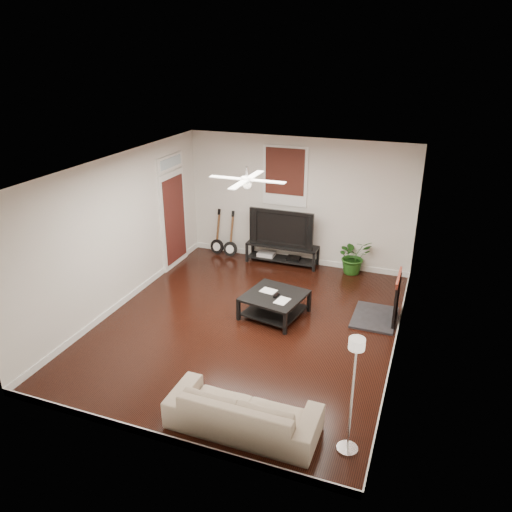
{
  "coord_description": "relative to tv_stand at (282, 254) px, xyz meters",
  "views": [
    {
      "loc": [
        2.79,
        -7.07,
        4.51
      ],
      "look_at": [
        0.0,
        0.4,
        1.15
      ],
      "focal_mm": 34.94,
      "sensor_mm": 36.0,
      "label": 1
    }
  ],
  "objects": [
    {
      "name": "tv",
      "position": [
        0.0,
        0.02,
        0.64
      ],
      "size": [
        1.44,
        0.19,
        0.83
      ],
      "primitive_type": "imported",
      "color": "black",
      "rests_on": "tv_stand"
    },
    {
      "name": "sofa",
      "position": [
        1.15,
        -5.2,
        0.06
      ],
      "size": [
        1.94,
        0.76,
        0.56
      ],
      "primitive_type": "imported",
      "rotation": [
        0.0,
        0.0,
        3.14
      ],
      "color": "#BDA68D",
      "rests_on": "floor"
    },
    {
      "name": "fireplace",
      "position": [
        2.46,
        -1.78,
        0.23
      ],
      "size": [
        0.8,
        1.1,
        0.92
      ],
      "primitive_type": "cube",
      "color": "black",
      "rests_on": "floor"
    },
    {
      "name": "room",
      "position": [
        0.26,
        -2.78,
        1.17
      ],
      "size": [
        5.01,
        6.01,
        2.81
      ],
      "color": "black",
      "rests_on": "ground"
    },
    {
      "name": "potted_plant",
      "position": [
        1.59,
        0.04,
        0.16
      ],
      "size": [
        0.92,
        0.89,
        0.78
      ],
      "primitive_type": "imported",
      "rotation": [
        0.0,
        0.0,
        0.57
      ],
      "color": "#205317",
      "rests_on": "floor"
    },
    {
      "name": "guitar_left",
      "position": [
        -1.59,
        -0.03,
        0.31
      ],
      "size": [
        0.36,
        0.28,
        1.08
      ],
      "primitive_type": null,
      "rotation": [
        0.0,
        0.0,
        -0.14
      ],
      "color": "black",
      "rests_on": "floor"
    },
    {
      "name": "coffee_table",
      "position": [
        0.59,
        -2.31,
        -0.02
      ],
      "size": [
        1.16,
        1.16,
        0.42
      ],
      "primitive_type": "cube",
      "rotation": [
        0.0,
        0.0,
        -0.18
      ],
      "color": "black",
      "rests_on": "floor"
    },
    {
      "name": "guitar_right",
      "position": [
        -1.24,
        -0.06,
        0.31
      ],
      "size": [
        0.34,
        0.25,
        1.08
      ],
      "primitive_type": null,
      "rotation": [
        0.0,
        0.0,
        -0.04
      ],
      "color": "black",
      "rests_on": "floor"
    },
    {
      "name": "brick_accent",
      "position": [
        2.75,
        -1.78,
        1.17
      ],
      "size": [
        0.02,
        2.2,
        2.8
      ],
      "primitive_type": "cube",
      "color": "#AC4B37",
      "rests_on": "floor"
    },
    {
      "name": "ceiling_fan",
      "position": [
        0.26,
        -2.78,
        2.37
      ],
      "size": [
        1.24,
        1.24,
        0.32
      ],
      "primitive_type": null,
      "color": "white",
      "rests_on": "ceiling"
    },
    {
      "name": "tv_stand",
      "position": [
        0.0,
        0.0,
        0.0
      ],
      "size": [
        1.61,
        0.43,
        0.45
      ],
      "primitive_type": "cube",
      "color": "black",
      "rests_on": "floor"
    },
    {
      "name": "floor_lamp",
      "position": [
        2.46,
        -5.1,
        0.56
      ],
      "size": [
        0.26,
        0.26,
        1.58
      ],
      "primitive_type": null,
      "rotation": [
        0.0,
        0.0,
        -0.0
      ],
      "color": "silver",
      "rests_on": "floor"
    },
    {
      "name": "window_back",
      "position": [
        -0.04,
        0.19,
        1.72
      ],
      "size": [
        1.0,
        0.06,
        1.3
      ],
      "primitive_type": "cube",
      "color": "#36170E",
      "rests_on": "wall_back"
    },
    {
      "name": "door_left",
      "position": [
        -2.2,
        -0.88,
        1.02
      ],
      "size": [
        0.08,
        1.0,
        2.5
      ],
      "primitive_type": "cube",
      "color": "white",
      "rests_on": "wall_left"
    }
  ]
}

